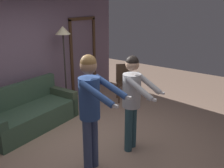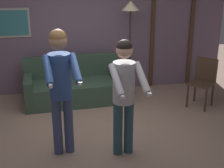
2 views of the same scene
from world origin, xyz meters
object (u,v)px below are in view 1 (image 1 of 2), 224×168
object	(u,v)px
torchiere_lamp	(63,40)
person_standing_right	(132,95)
dining_chair_distant	(125,80)
couch	(30,114)
person_standing_left	(91,103)

from	to	relation	value
torchiere_lamp	person_standing_right	bearing A→B (deg)	-105.47
torchiere_lamp	person_standing_right	world-z (taller)	torchiere_lamp
dining_chair_distant	couch	bearing A→B (deg)	164.67
dining_chair_distant	person_standing_left	bearing A→B (deg)	-155.06
torchiere_lamp	person_standing_right	size ratio (longest dim) A/B	1.17
couch	dining_chair_distant	size ratio (longest dim) A/B	2.09
torchiere_lamp	dining_chair_distant	xyz separation A→B (m)	(1.25, -0.86, -1.11)
person_standing_left	dining_chair_distant	world-z (taller)	person_standing_left
person_standing_left	dining_chair_distant	xyz separation A→B (m)	(2.71, 1.26, -0.57)
person_standing_left	dining_chair_distant	size ratio (longest dim) A/B	1.92
torchiere_lamp	person_standing_right	xyz separation A→B (m)	(-0.63, -2.29, -0.64)
person_standing_left	person_standing_right	bearing A→B (deg)	-11.65
couch	person_standing_left	distance (m)	2.11
couch	dining_chair_distant	distance (m)	2.54
torchiere_lamp	person_standing_left	world-z (taller)	torchiere_lamp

